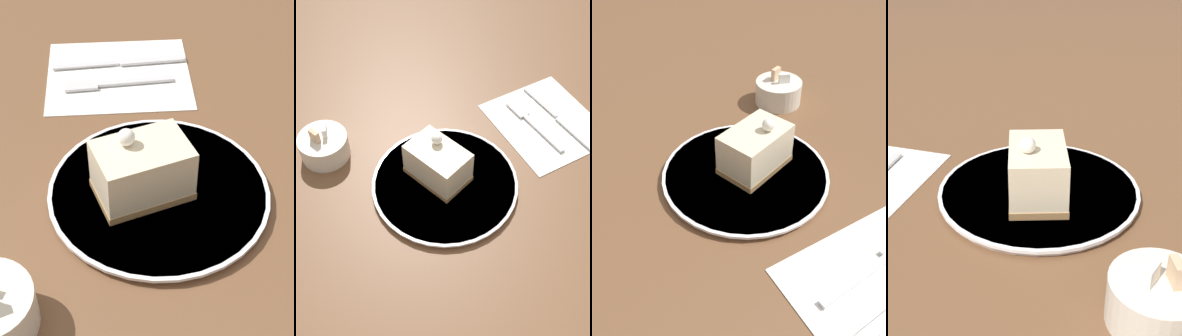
{
  "view_description": "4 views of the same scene",
  "coord_description": "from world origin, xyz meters",
  "views": [
    {
      "loc": [
        -0.41,
        0.11,
        0.45
      ],
      "look_at": [
        0.02,
        0.05,
        0.05
      ],
      "focal_mm": 60.0,
      "sensor_mm": 36.0,
      "label": 1
    },
    {
      "loc": [
        -0.24,
        -0.36,
        0.64
      ],
      "look_at": [
        0.02,
        0.04,
        0.04
      ],
      "focal_mm": 50.0,
      "sensor_mm": 36.0,
      "label": 2
    },
    {
      "loc": [
        0.35,
        -0.21,
        0.38
      ],
      "look_at": [
        0.03,
        0.01,
        0.04
      ],
      "focal_mm": 40.0,
      "sensor_mm": 36.0,
      "label": 3
    },
    {
      "loc": [
        -0.08,
        0.51,
        0.31
      ],
      "look_at": [
        0.02,
        0.05,
        0.05
      ],
      "focal_mm": 50.0,
      "sensor_mm": 36.0,
      "label": 4
    }
  ],
  "objects": [
    {
      "name": "ground_plane",
      "position": [
        0.0,
        0.0,
        0.0
      ],
      "size": [
        4.0,
        4.0,
        0.0
      ],
      "primitive_type": "plane",
      "color": "brown"
    },
    {
      "name": "plate",
      "position": [
        0.02,
        0.03,
        0.01
      ],
      "size": [
        0.25,
        0.25,
        0.01
      ],
      "color": "white",
      "rests_on": "ground_plane"
    },
    {
      "name": "cake_slice",
      "position": [
        0.02,
        0.05,
        0.04
      ],
      "size": [
        0.09,
        0.11,
        0.08
      ],
      "rotation": [
        0.0,
        0.0,
        0.26
      ],
      "color": "#9E7547",
      "rests_on": "plate"
    },
    {
      "name": "sugar_bowl",
      "position": [
        -0.12,
        0.21,
        0.02
      ],
      "size": [
        0.09,
        0.09,
        0.07
      ],
      "color": "silver",
      "rests_on": "ground_plane"
    }
  ]
}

